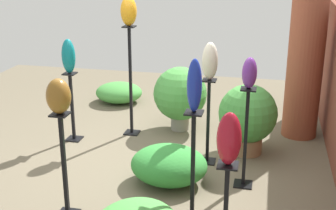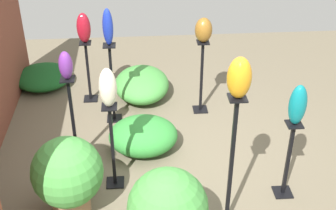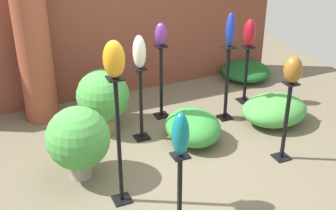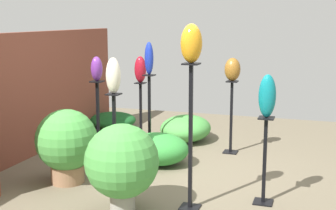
{
  "view_description": "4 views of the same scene",
  "coord_description": "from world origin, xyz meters",
  "px_view_note": "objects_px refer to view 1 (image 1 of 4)",
  "views": [
    {
      "loc": [
        5.04,
        1.38,
        2.5
      ],
      "look_at": [
        0.11,
        0.29,
        0.77
      ],
      "focal_mm": 50.0,
      "sensor_mm": 36.0,
      "label": 1
    },
    {
      "loc": [
        -4.16,
        0.42,
        3.58
      ],
      "look_at": [
        0.23,
        0.1,
        0.82
      ],
      "focal_mm": 50.0,
      "sensor_mm": 36.0,
      "label": 2
    },
    {
      "loc": [
        -1.96,
        -4.43,
        3.36
      ],
      "look_at": [
        0.05,
        0.17,
        0.74
      ],
      "focal_mm": 50.0,
      "sensor_mm": 36.0,
      "label": 3
    },
    {
      "loc": [
        -5.16,
        -1.65,
        1.93
      ],
      "look_at": [
        -0.04,
        0.05,
        0.93
      ],
      "focal_mm": 50.0,
      "sensor_mm": 36.0,
      "label": 4
    }
  ],
  "objects_px": {
    "pedestal_teal": "(72,110)",
    "art_vase_bronze": "(59,96)",
    "pedestal_bronze": "(64,170)",
    "pedestal_amber": "(131,86)",
    "art_vase_ivory": "(210,61)",
    "pedestal_cobalt": "(193,174)",
    "potted_plant_walkway_edge": "(248,116)",
    "pedestal_violet": "(245,142)",
    "brick_pillar": "(306,60)",
    "art_vase_ruby": "(229,139)",
    "art_vase_amber": "(129,11)",
    "potted_plant_near_pillar": "(180,94)",
    "art_vase_violet": "(249,73)",
    "art_vase_teal": "(68,56)",
    "art_vase_cobalt": "(194,86)",
    "pedestal_ivory": "(208,126)"
  },
  "relations": [
    {
      "from": "art_vase_ruby",
      "to": "art_vase_cobalt",
      "type": "bearing_deg",
      "value": -146.93
    },
    {
      "from": "potted_plant_near_pillar",
      "to": "pedestal_violet",
      "type": "bearing_deg",
      "value": 34.28
    },
    {
      "from": "potted_plant_walkway_edge",
      "to": "pedestal_bronze",
      "type": "bearing_deg",
      "value": -40.98
    },
    {
      "from": "pedestal_amber",
      "to": "potted_plant_walkway_edge",
      "type": "distance_m",
      "value": 1.63
    },
    {
      "from": "pedestal_teal",
      "to": "art_vase_bronze",
      "type": "xyz_separation_m",
      "value": [
        1.76,
        0.69,
        0.8
      ]
    },
    {
      "from": "pedestal_cobalt",
      "to": "art_vase_cobalt",
      "type": "height_order",
      "value": "art_vase_cobalt"
    },
    {
      "from": "art_vase_violet",
      "to": "potted_plant_walkway_edge",
      "type": "xyz_separation_m",
      "value": [
        -0.88,
        -0.03,
        -0.78
      ]
    },
    {
      "from": "pedestal_teal",
      "to": "art_vase_bronze",
      "type": "relative_size",
      "value": 2.83
    },
    {
      "from": "art_vase_ivory",
      "to": "art_vase_amber",
      "type": "relative_size",
      "value": 1.14
    },
    {
      "from": "pedestal_ivory",
      "to": "pedestal_violet",
      "type": "xyz_separation_m",
      "value": [
        0.49,
        0.47,
        0.03
      ]
    },
    {
      "from": "pedestal_cobalt",
      "to": "potted_plant_walkway_edge",
      "type": "xyz_separation_m",
      "value": [
        -1.71,
        0.4,
        -0.02
      ]
    },
    {
      "from": "brick_pillar",
      "to": "art_vase_cobalt",
      "type": "distance_m",
      "value": 2.7
    },
    {
      "from": "pedestal_teal",
      "to": "potted_plant_near_pillar",
      "type": "distance_m",
      "value": 1.49
    },
    {
      "from": "art_vase_teal",
      "to": "potted_plant_walkway_edge",
      "type": "relative_size",
      "value": 0.5
    },
    {
      "from": "pedestal_violet",
      "to": "art_vase_ivory",
      "type": "bearing_deg",
      "value": -136.22
    },
    {
      "from": "pedestal_bronze",
      "to": "pedestal_amber",
      "type": "bearing_deg",
      "value": 179.67
    },
    {
      "from": "art_vase_bronze",
      "to": "potted_plant_near_pillar",
      "type": "relative_size",
      "value": 0.36
    },
    {
      "from": "potted_plant_walkway_edge",
      "to": "pedestal_violet",
      "type": "bearing_deg",
      "value": 1.69
    },
    {
      "from": "pedestal_ivory",
      "to": "pedestal_amber",
      "type": "bearing_deg",
      "value": -120.35
    },
    {
      "from": "pedestal_amber",
      "to": "art_vase_ivory",
      "type": "height_order",
      "value": "pedestal_amber"
    },
    {
      "from": "pedestal_violet",
      "to": "art_vase_bronze",
      "type": "distance_m",
      "value": 2.03
    },
    {
      "from": "pedestal_cobalt",
      "to": "pedestal_teal",
      "type": "height_order",
      "value": "pedestal_cobalt"
    },
    {
      "from": "art_vase_bronze",
      "to": "pedestal_ivory",
      "type": "bearing_deg",
      "value": 141.44
    },
    {
      "from": "art_vase_violet",
      "to": "potted_plant_near_pillar",
      "type": "distance_m",
      "value": 1.92
    },
    {
      "from": "brick_pillar",
      "to": "art_vase_amber",
      "type": "bearing_deg",
      "value": -78.65
    },
    {
      "from": "pedestal_amber",
      "to": "art_vase_ruby",
      "type": "relative_size",
      "value": 3.54
    },
    {
      "from": "pedestal_cobalt",
      "to": "pedestal_ivory",
      "type": "xyz_separation_m",
      "value": [
        -1.32,
        -0.04,
        -0.04
      ]
    },
    {
      "from": "pedestal_bronze",
      "to": "pedestal_amber",
      "type": "relative_size",
      "value": 0.7
    },
    {
      "from": "pedestal_violet",
      "to": "pedestal_cobalt",
      "type": "bearing_deg",
      "value": -27.11
    },
    {
      "from": "pedestal_cobalt",
      "to": "art_vase_cobalt",
      "type": "bearing_deg",
      "value": 180.0
    },
    {
      "from": "art_vase_ivory",
      "to": "pedestal_bronze",
      "type": "bearing_deg",
      "value": -38.56
    },
    {
      "from": "pedestal_cobalt",
      "to": "art_vase_teal",
      "type": "relative_size",
      "value": 2.51
    },
    {
      "from": "pedestal_cobalt",
      "to": "pedestal_ivory",
      "type": "bearing_deg",
      "value": -178.26
    },
    {
      "from": "brick_pillar",
      "to": "pedestal_ivory",
      "type": "bearing_deg",
      "value": -44.72
    },
    {
      "from": "art_vase_cobalt",
      "to": "art_vase_violet",
      "type": "xyz_separation_m",
      "value": [
        -0.83,
        0.43,
        -0.08
      ]
    },
    {
      "from": "art_vase_amber",
      "to": "potted_plant_walkway_edge",
      "type": "xyz_separation_m",
      "value": [
        0.29,
        1.59,
        -1.2
      ]
    },
    {
      "from": "pedestal_teal",
      "to": "art_vase_teal",
      "type": "xyz_separation_m",
      "value": [
        0.0,
        0.0,
        0.73
      ]
    },
    {
      "from": "brick_pillar",
      "to": "art_vase_ivory",
      "type": "distance_m",
      "value": 1.6
    },
    {
      "from": "pedestal_bronze",
      "to": "art_vase_bronze",
      "type": "distance_m",
      "value": 0.74
    },
    {
      "from": "potted_plant_near_pillar",
      "to": "art_vase_cobalt",
      "type": "bearing_deg",
      "value": 13.91
    },
    {
      "from": "pedestal_cobalt",
      "to": "potted_plant_near_pillar",
      "type": "bearing_deg",
      "value": -166.09
    },
    {
      "from": "pedestal_teal",
      "to": "pedestal_violet",
      "type": "bearing_deg",
      "value": 71.35
    },
    {
      "from": "brick_pillar",
      "to": "pedestal_violet",
      "type": "height_order",
      "value": "brick_pillar"
    },
    {
      "from": "brick_pillar",
      "to": "pedestal_violet",
      "type": "bearing_deg",
      "value": -21.97
    },
    {
      "from": "pedestal_bronze",
      "to": "art_vase_ruby",
      "type": "xyz_separation_m",
      "value": [
        0.41,
        1.57,
        0.64
      ]
    },
    {
      "from": "pedestal_teal",
      "to": "pedestal_bronze",
      "type": "height_order",
      "value": "pedestal_bronze"
    },
    {
      "from": "art_vase_ivory",
      "to": "potted_plant_walkway_edge",
      "type": "xyz_separation_m",
      "value": [
        -0.39,
        0.44,
        -0.77
      ]
    },
    {
      "from": "pedestal_bronze",
      "to": "art_vase_violet",
      "type": "relative_size",
      "value": 3.24
    },
    {
      "from": "art_vase_bronze",
      "to": "potted_plant_near_pillar",
      "type": "height_order",
      "value": "art_vase_bronze"
    },
    {
      "from": "art_vase_bronze",
      "to": "art_vase_amber",
      "type": "relative_size",
      "value": 0.86
    }
  ]
}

